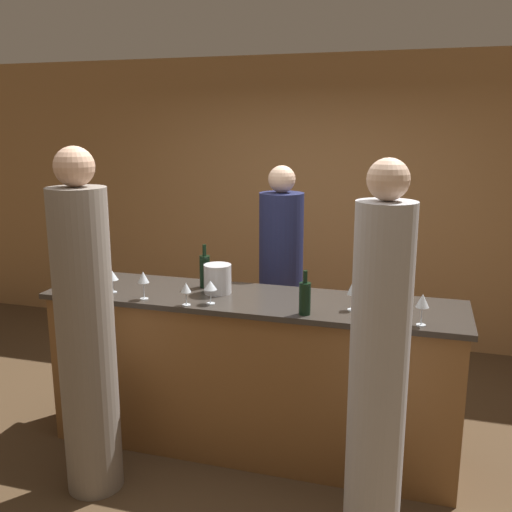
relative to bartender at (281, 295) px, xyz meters
name	(u,v)px	position (x,y,z in m)	size (l,w,h in m)	color
ground_plane	(250,445)	(-0.02, -0.72, -0.87)	(14.00, 14.00, 0.00)	#4C3823
back_wall	(316,201)	(-0.02, 1.50, 0.53)	(8.00, 0.06, 2.80)	#A37547
bar_counter	(250,373)	(-0.02, -0.72, -0.33)	(2.70, 0.65, 1.06)	brown
bartender	(281,295)	(0.00, 0.00, 0.00)	(0.33, 0.33, 1.85)	#1E234C
guest_0	(86,336)	(-0.80, -1.40, 0.09)	(0.33, 0.33, 2.03)	gray
guest_1	(378,378)	(0.85, -1.47, 0.09)	(0.28, 0.28, 2.00)	#B2B2B7
wine_bottle_0	(205,271)	(-0.39, -0.58, 0.31)	(0.07, 0.07, 0.30)	black
wine_bottle_1	(305,298)	(0.38, -0.95, 0.30)	(0.07, 0.07, 0.26)	black
ice_bucket	(218,279)	(-0.26, -0.68, 0.29)	(0.18, 0.18, 0.19)	silver
wine_glass_0	(210,286)	(-0.22, -0.92, 0.31)	(0.08, 0.08, 0.15)	silver
wine_glass_1	(112,276)	(-0.92, -0.87, 0.31)	(0.08, 0.08, 0.15)	silver
wine_glass_2	(423,301)	(1.04, -0.96, 0.33)	(0.07, 0.07, 0.18)	silver
wine_glass_3	(353,289)	(0.64, -0.79, 0.32)	(0.07, 0.07, 0.18)	silver
wine_glass_4	(91,267)	(-1.19, -0.71, 0.31)	(0.07, 0.07, 0.16)	silver
wine_glass_5	(79,265)	(-1.28, -0.72, 0.32)	(0.08, 0.08, 0.17)	silver
wine_glass_6	(186,288)	(-0.35, -0.99, 0.30)	(0.06, 0.06, 0.14)	silver
wine_glass_7	(143,278)	(-0.66, -0.95, 0.33)	(0.07, 0.07, 0.18)	silver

